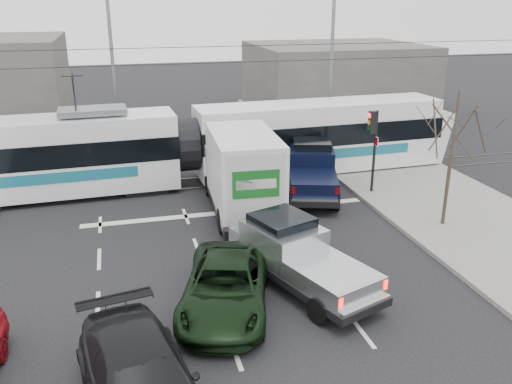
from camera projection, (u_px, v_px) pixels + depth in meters
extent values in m
plane|color=black|center=(268.00, 284.00, 16.50)|extent=(120.00, 120.00, 0.00)
cube|color=#33302D|center=(210.00, 182.00, 25.61)|extent=(60.00, 1.60, 0.03)
cube|color=#66615C|center=(335.00, 79.00, 40.35)|extent=(12.00, 10.00, 5.00)
cylinder|color=#47382B|center=(447.00, 189.00, 20.06)|extent=(0.14, 0.14, 2.75)
cylinder|color=#47382B|center=(455.00, 123.00, 19.21)|extent=(0.07, 0.07, 2.25)
cylinder|color=black|center=(374.00, 152.00, 23.32)|extent=(0.12, 0.12, 3.60)
cube|color=black|center=(372.00, 122.00, 22.83)|extent=(0.28, 0.28, 0.95)
cylinder|color=#FF0C07|center=(370.00, 116.00, 22.70)|extent=(0.06, 0.20, 0.20)
cylinder|color=orange|center=(369.00, 123.00, 22.80)|extent=(0.06, 0.20, 0.20)
cylinder|color=#05330C|center=(369.00, 130.00, 22.90)|extent=(0.06, 0.20, 0.20)
cube|color=white|center=(376.00, 141.00, 23.01)|extent=(0.02, 0.30, 0.40)
cylinder|color=slate|center=(331.00, 70.00, 29.50)|extent=(0.20, 0.20, 9.00)
cylinder|color=slate|center=(113.00, 72.00, 28.60)|extent=(0.20, 0.20, 9.00)
cylinder|color=black|center=(207.00, 63.00, 23.74)|extent=(60.00, 0.03, 0.03)
cylinder|color=black|center=(206.00, 47.00, 23.50)|extent=(60.00, 0.03, 0.03)
cube|color=white|center=(35.00, 177.00, 23.19)|extent=(12.20, 3.06, 1.47)
cube|color=black|center=(31.00, 151.00, 22.81)|extent=(12.26, 3.09, 1.00)
cube|color=white|center=(28.00, 131.00, 22.50)|extent=(12.19, 2.96, 0.93)
cube|color=#19667E|center=(32.00, 180.00, 21.95)|extent=(8.46, 0.39, 0.47)
cube|color=white|center=(318.00, 153.00, 26.83)|extent=(12.20, 3.06, 1.47)
cube|color=black|center=(319.00, 130.00, 26.44)|extent=(12.26, 3.09, 1.00)
cube|color=white|center=(320.00, 112.00, 26.13)|extent=(12.19, 2.96, 0.93)
cube|color=#19667E|center=(329.00, 154.00, 25.58)|extent=(8.46, 0.39, 0.47)
cylinder|color=black|center=(186.00, 144.00, 24.69)|extent=(1.04, 2.47, 2.43)
cube|color=slate|center=(92.00, 111.00, 23.00)|extent=(2.88, 1.64, 0.23)
cube|color=black|center=(145.00, 184.00, 24.74)|extent=(1.97, 2.24, 0.34)
cube|color=black|center=(229.00, 176.00, 25.83)|extent=(1.97, 2.24, 0.34)
cube|color=black|center=(376.00, 162.00, 28.00)|extent=(1.97, 2.24, 0.34)
cube|color=black|center=(303.00, 272.00, 16.14)|extent=(3.59, 5.67, 0.23)
cube|color=silver|center=(283.00, 241.00, 16.67)|extent=(2.48, 2.74, 1.06)
cube|color=black|center=(282.00, 223.00, 16.55)|extent=(2.03, 2.05, 0.51)
cube|color=silver|center=(259.00, 233.00, 17.73)|extent=(1.98, 1.51, 0.51)
cube|color=silver|center=(330.00, 277.00, 15.11)|extent=(2.54, 2.89, 0.60)
cube|color=silver|center=(366.00, 307.00, 14.12)|extent=(1.65, 0.75, 0.17)
cube|color=#FF0C07|center=(340.00, 303.00, 13.64)|extent=(0.15, 0.11, 0.26)
cube|color=#FF0C07|center=(385.00, 284.00, 14.52)|extent=(0.15, 0.11, 0.26)
cylinder|color=black|center=(247.00, 262.00, 17.06)|extent=(0.50, 0.78, 0.74)
cylinder|color=black|center=(289.00, 248.00, 17.97)|extent=(0.50, 0.78, 0.74)
cylinder|color=black|center=(319.00, 311.00, 14.41)|extent=(0.50, 0.78, 0.74)
cylinder|color=black|center=(364.00, 292.00, 15.32)|extent=(0.50, 0.78, 0.74)
cube|color=black|center=(241.00, 199.00, 21.85)|extent=(2.70, 6.96, 0.34)
cube|color=white|center=(231.00, 162.00, 23.96)|extent=(2.31, 1.76, 1.56)
cube|color=black|center=(230.00, 148.00, 23.89)|extent=(1.98, 1.19, 0.59)
cube|color=silver|center=(244.00, 170.00, 20.73)|extent=(2.59, 4.77, 2.88)
cube|color=silver|center=(256.00, 190.00, 18.60)|extent=(2.06, 0.16, 2.54)
cube|color=#13561A|center=(256.00, 184.00, 18.48)|extent=(1.64, 0.11, 0.98)
cube|color=black|center=(257.00, 234.00, 18.92)|extent=(2.12, 0.35, 0.18)
cylinder|color=black|center=(209.00, 186.00, 23.70)|extent=(0.34, 0.89, 0.88)
cylinder|color=black|center=(255.00, 183.00, 24.09)|extent=(0.34, 0.89, 0.88)
cylinder|color=black|center=(223.00, 221.00, 19.90)|extent=(0.34, 0.99, 0.98)
cylinder|color=black|center=(277.00, 216.00, 20.29)|extent=(0.34, 0.99, 0.98)
cube|color=black|center=(312.00, 183.00, 23.62)|extent=(3.42, 5.60, 0.26)
cube|color=black|center=(311.00, 161.00, 24.26)|extent=(2.48, 2.68, 1.21)
cube|color=black|center=(312.00, 147.00, 24.14)|extent=(2.05, 2.00, 0.58)
cube|color=black|center=(310.00, 158.00, 25.53)|extent=(2.05, 1.45, 0.58)
cube|color=black|center=(313.00, 183.00, 22.39)|extent=(2.53, 2.83, 0.68)
cube|color=silver|center=(315.00, 201.00, 21.20)|extent=(1.77, 0.71, 0.19)
cube|color=#590505|center=(293.00, 190.00, 21.21)|extent=(0.17, 0.12, 0.29)
cube|color=#590505|center=(337.00, 191.00, 21.13)|extent=(0.17, 0.12, 0.29)
cylinder|color=black|center=(291.00, 174.00, 25.30)|extent=(0.53, 0.89, 0.84)
cylinder|color=black|center=(329.00, 175.00, 25.21)|extent=(0.53, 0.89, 0.84)
cylinder|color=black|center=(292.00, 200.00, 22.13)|extent=(0.53, 0.89, 0.84)
cylinder|color=black|center=(336.00, 201.00, 22.05)|extent=(0.53, 0.89, 0.84)
imported|color=black|center=(226.00, 286.00, 14.98)|extent=(3.69, 5.45, 1.39)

